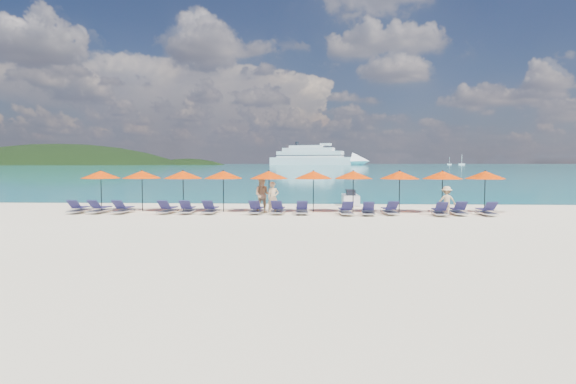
{
  "coord_description": "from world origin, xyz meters",
  "views": [
    {
      "loc": [
        1.18,
        -21.02,
        2.67
      ],
      "look_at": [
        0.0,
        3.0,
        1.2
      ],
      "focal_mm": 30.0,
      "sensor_mm": 36.0,
      "label": 1
    }
  ],
  "objects": [
    {
      "name": "ground",
      "position": [
        0.0,
        0.0,
        0.0
      ],
      "size": [
        1400.0,
        1400.0,
        0.0
      ],
      "primitive_type": "plane",
      "color": "beige"
    },
    {
      "name": "sea",
      "position": [
        0.0,
        660.0,
        0.01
      ],
      "size": [
        1600.0,
        1300.0,
        0.01
      ],
      "primitive_type": "cube",
      "color": "#1FA9B2",
      "rests_on": "ground"
    },
    {
      "name": "headland_main",
      "position": [
        -300.0,
        540.0,
        -38.0
      ],
      "size": [
        374.0,
        242.0,
        126.5
      ],
      "color": "black",
      "rests_on": "ground"
    },
    {
      "name": "headland_small",
      "position": [
        -150.0,
        560.0,
        -35.0
      ],
      "size": [
        162.0,
        126.0,
        85.5
      ],
      "color": "black",
      "rests_on": "ground"
    },
    {
      "name": "cruise_ship",
      "position": [
        10.56,
        535.11,
        8.48
      ],
      "size": [
        116.95,
        54.41,
        32.58
      ],
      "rotation": [
        0.0,
        0.0,
        -0.32
      ],
      "color": "white",
      "rests_on": "ground"
    },
    {
      "name": "sailboat_near",
      "position": [
        166.71,
        565.82,
        1.0
      ],
      "size": [
        5.32,
        1.77,
        9.76
      ],
      "color": "white",
      "rests_on": "ground"
    },
    {
      "name": "sailboat_far",
      "position": [
        166.05,
        516.53,
        1.25
      ],
      "size": [
        6.67,
        2.22,
        12.23
      ],
      "color": "white",
      "rests_on": "ground"
    },
    {
      "name": "jetski",
      "position": [
        3.65,
        9.61,
        0.38
      ],
      "size": [
        0.98,
        2.62,
        0.93
      ],
      "rotation": [
        0.0,
        0.0,
        -0.0
      ],
      "color": "silver",
      "rests_on": "ground"
    },
    {
      "name": "beachgoer_a",
      "position": [
        -0.83,
        4.02,
        0.84
      ],
      "size": [
        0.71,
        0.58,
        1.67
      ],
      "primitive_type": "imported",
      "rotation": [
        0.0,
        0.0,
        0.34
      ],
      "color": "tan",
      "rests_on": "ground"
    },
    {
      "name": "beachgoer_b",
      "position": [
        -1.42,
        4.47,
        0.95
      ],
      "size": [
        0.94,
        0.56,
        1.9
      ],
      "primitive_type": "imported",
      "rotation": [
        0.0,
        0.0,
        -0.03
      ],
      "color": "tan",
      "rests_on": "ground"
    },
    {
      "name": "beachgoer_c",
      "position": [
        7.99,
        3.49,
        0.74
      ],
      "size": [
        0.98,
        0.48,
        1.49
      ],
      "primitive_type": "imported",
      "rotation": [
        0.0,
        0.0,
        3.1
      ],
      "color": "tan",
      "rests_on": "ground"
    },
    {
      "name": "umbrella_0",
      "position": [
        -10.39,
        4.82,
        2.02
      ],
      "size": [
        2.1,
        2.1,
        2.28
      ],
      "color": "black",
      "rests_on": "ground"
    },
    {
      "name": "umbrella_1",
      "position": [
        -8.11,
        4.89,
        2.02
      ],
      "size": [
        2.1,
        2.1,
        2.28
      ],
      "color": "black",
      "rests_on": "ground"
    },
    {
      "name": "umbrella_2",
      "position": [
        -5.81,
        4.79,
        2.02
      ],
      "size": [
        2.1,
        2.1,
        2.28
      ],
      "color": "black",
      "rests_on": "ground"
    },
    {
      "name": "umbrella_3",
      "position": [
        -3.6,
        4.79,
        2.02
      ],
      "size": [
        2.1,
        2.1,
        2.28
      ],
      "color": "black",
      "rests_on": "ground"
    },
    {
      "name": "umbrella_4",
      "position": [
        -1.1,
        4.66,
        2.02
      ],
      "size": [
        2.1,
        2.1,
        2.28
      ],
      "color": "black",
      "rests_on": "ground"
    },
    {
      "name": "umbrella_5",
      "position": [
        1.28,
        4.79,
        2.02
      ],
      "size": [
        2.1,
        2.1,
        2.28
      ],
      "color": "black",
      "rests_on": "ground"
    },
    {
      "name": "umbrella_6",
      "position": [
        3.42,
        4.94,
        2.02
      ],
      "size": [
        2.1,
        2.1,
        2.28
      ],
      "color": "black",
      "rests_on": "ground"
    },
    {
      "name": "umbrella_7",
      "position": [
        5.84,
        4.67,
        2.02
      ],
      "size": [
        2.1,
        2.1,
        2.28
      ],
      "color": "black",
      "rests_on": "ground"
    },
    {
      "name": "umbrella_8",
      "position": [
        8.11,
        4.78,
        2.02
      ],
      "size": [
        2.1,
        2.1,
        2.28
      ],
      "color": "black",
      "rests_on": "ground"
    },
    {
      "name": "umbrella_9",
      "position": [
        10.37,
        4.91,
        2.02
      ],
      "size": [
        2.1,
        2.1,
        2.28
      ],
      "color": "black",
      "rests_on": "ground"
    },
    {
      "name": "lounger_0",
      "position": [
        -11.11,
        3.67,
        0.24
      ],
      "size": [
        0.64,
        1.71,
        0.66
      ],
      "rotation": [
        0.0,
        0.0,
        0.01
      ],
      "color": "silver",
      "rests_on": "ground"
    },
    {
      "name": "lounger_1",
      "position": [
        -9.99,
        3.71,
        0.24
      ],
      "size": [
        0.78,
        1.75,
        0.66
      ],
      "rotation": [
        0.0,
        0.0,
        -0.1
      ],
      "color": "silver",
      "rests_on": "ground"
    },
    {
      "name": "lounger_2",
      "position": [
        -8.72,
        3.69,
        0.24
      ],
      "size": [
        0.72,
        1.73,
        0.66
      ],
      "rotation": [
        0.0,
        0.0,
        -0.06
      ],
      "color": "silver",
      "rests_on": "ground"
    },
    {
      "name": "lounger_3",
      "position": [
        -6.35,
        3.69,
        0.24
      ],
      "size": [
        0.74,
        1.74,
        0.66
      ],
      "rotation": [
        0.0,
        0.0,
        -0.07
      ],
      "color": "silver",
      "rests_on": "ground"
    },
    {
      "name": "lounger_4",
      "position": [
        -5.3,
        3.72,
        0.24
      ],
      "size": [
        0.68,
        1.72,
        0.66
      ],
      "rotation": [
        0.0,
        0.0,
        0.04
      ],
      "color": "silver",
      "rests_on": "ground"
    },
    {
      "name": "lounger_5",
      "position": [
        -4.09,
        3.73,
        0.24
      ],
      "size": [
        0.68,
        1.72,
        0.66
      ],
      "rotation": [
        0.0,
        0.0,
        -0.03
      ],
      "color": "silver",
      "rests_on": "ground"
    },
    {
      "name": "lounger_6",
      "position": [
        -1.69,
        3.75,
        0.24
      ],
      "size": [
        0.72,
        1.73,
        0.66
      ],
      "rotation": [
        0.0,
        0.0,
        -0.06
      ],
      "color": "silver",
      "rests_on": "ground"
    },
    {
      "name": "lounger_7",
      "position": [
        -0.55,
        3.77,
        0.24
      ],
      "size": [
        0.72,
        1.73,
        0.66
      ],
      "rotation": [
        0.0,
        0.0,
        -0.06
      ],
      "color": "silver",
      "rests_on": "ground"
    },
    {
      "name": "lounger_8",
      "position": [
        0.67,
        3.69,
        0.24
      ],
      "size": [
        0.72,
        1.73,
        0.66
      ],
      "rotation": [
        0.0,
        0.0,
        0.06
      ],
      "color": "silver",
      "rests_on": "ground"
    },
    {
      "name": "lounger_9",
      "position": [
        2.92,
        3.41,
        0.24
      ],
      "size": [
        0.76,
        1.75,
        0.66
      ],
      "rotation": [
        0.0,
        0.0,
        0.08
      ],
      "color": "silver",
      "rests_on": "ground"
    },
    {
      "name": "lounger_10",
      "position": [
        4.05,
        3.42,
        0.24
      ],
      "size": [
        0.74,
        1.74,
        0.66
      ],
      "rotation": [
        0.0,
        0.0,
        -0.07
      ],
      "color": "silver",
      "rests_on": "ground"
    },
    {
      "name": "lounger_11",
      "position": [
        5.2,
        3.74,
        0.24
      ],
      "size": [
        0.77,
        1.75,
        0.66
      ],
      "rotation": [
        0.0,
        0.0,
        0.09
      ],
      "color": "silver",
      "rests_on": "ground"
    },
    {
      "name": "lounger_12",
      "position": [
        7.62,
        3.38,
        0.24
      ],
      "size": [
        0.74,
        1.74,
        0.66
      ],
      "rotation": [
        0.0,
        0.0,
        -0.07
      ],
      "color": "silver",
      "rests_on": "ground"
    },
    {
      "name": "lounger_13",
      "position": [
        8.63,
        3.7,
        0.24
      ],
      "size": [
        0.7,
        1.73,
        0.66
      ],
      "rotation": [
        0.0,
        0.0,
        -0.05
      ],
      "color": "silver",
      "rests_on": "ground"
    },
    {
      "name": "lounger_14",
      "position": [
        10.0,
        3.58,
        0.24
      ],
      "size": [
        0.66,
        1.72,
        0.66
      ],
      "rotation": [
        0.0,
        0.0,
        0.03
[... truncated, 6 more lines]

